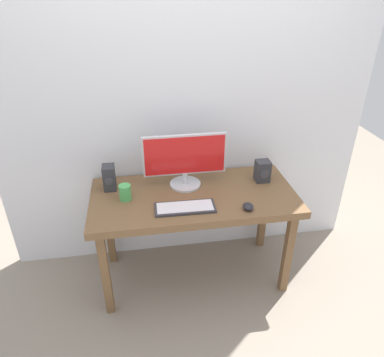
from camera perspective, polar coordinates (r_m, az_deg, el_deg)
ground_plane at (r=2.82m, az=0.24°, el=-14.85°), size 6.00×6.00×0.00m
wall_back at (r=2.42m, az=-1.15°, el=18.27°), size 2.66×0.04×3.00m
desk at (r=2.42m, az=0.27°, el=-3.99°), size 1.36×0.65×0.71m
monitor at (r=2.39m, az=-1.16°, el=3.08°), size 0.56×0.21×0.37m
keyboard_primary at (r=2.23m, az=-1.13°, el=-4.64°), size 0.38×0.16×0.02m
mouse at (r=2.25m, az=8.92°, el=-4.43°), size 0.07×0.08×0.04m
speaker_right at (r=2.55m, az=11.15°, el=1.18°), size 0.10×0.09×0.15m
speaker_left at (r=2.46m, az=-13.05°, el=0.14°), size 0.08×0.10×0.17m
coffee_mug at (r=2.34m, az=-10.60°, el=-2.19°), size 0.08×0.08×0.10m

